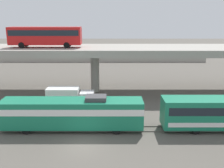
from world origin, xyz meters
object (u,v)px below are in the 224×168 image
transit_bus_on_overpass (46,35)px  parked_car_2 (70,52)px  train_locomotive (66,112)px  parked_car_0 (107,52)px  service_truck_west (70,97)px  parked_car_3 (138,52)px  parked_car_1 (38,53)px

transit_bus_on_overpass → parked_car_2: 38.74m
train_locomotive → parked_car_0: size_ratio=4.06×
train_locomotive → parked_car_0: 53.01m
parked_car_0 → parked_car_2: 11.66m
transit_bus_on_overpass → service_truck_west: bearing=-57.8°
parked_car_2 → parked_car_3: bearing=-2.4°
train_locomotive → transit_bus_on_overpass: 18.05m
parked_car_0 → parked_car_1: (-20.82, -3.55, 0.00)m
service_truck_west → train_locomotive: bearing=-84.1°
parked_car_1 → train_locomotive: bearing=-70.7°
parked_car_2 → parked_car_3: same height
train_locomotive → parked_car_0: bearing=-93.9°
parked_car_0 → parked_car_3: (10.01, -0.70, 0.00)m
transit_bus_on_overpass → parked_car_1: 36.86m
parked_car_0 → service_truck_west: bearing=-95.4°
service_truck_west → parked_car_2: (-7.34, 45.66, 0.50)m
parked_car_3 → parked_car_1: bearing=-174.7°
parked_car_1 → parked_car_3: (30.84, 2.85, 0.00)m
parked_car_2 → train_locomotive: bearing=-81.3°
transit_bus_on_overpass → parked_car_2: size_ratio=2.63×
transit_bus_on_overpass → parked_car_3: transit_bus_on_overpass is taller
parked_car_2 → parked_car_3: (21.67, -0.91, 0.00)m
train_locomotive → transit_bus_on_overpass: (-5.68, 15.24, 7.83)m
transit_bus_on_overpass → parked_car_3: size_ratio=2.55×
parked_car_3 → train_locomotive: bearing=-104.6°
train_locomotive → transit_bus_on_overpass: transit_bus_on_overpass is taller
service_truck_west → parked_car_0: (4.32, 45.46, 0.50)m
train_locomotive → parked_car_3: (13.57, 52.19, -0.06)m
transit_bus_on_overpass → parked_car_1: transit_bus_on_overpass is taller
service_truck_west → transit_bus_on_overpass: bearing=122.2°
transit_bus_on_overpass → parked_car_2: (-2.42, 37.85, -7.89)m
parked_car_2 → parked_car_1: bearing=-157.7°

